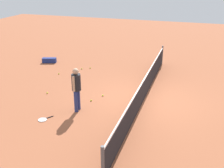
# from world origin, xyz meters

# --- Properties ---
(ground_plane) EXTENTS (40.00, 40.00, 0.00)m
(ground_plane) POSITION_xyz_m (0.00, 0.00, 0.00)
(ground_plane) COLOR #9E5638
(court_net) EXTENTS (10.09, 0.09, 1.07)m
(court_net) POSITION_xyz_m (0.00, 0.00, 0.50)
(court_net) COLOR #4C4C51
(court_net) RESTS_ON ground_plane
(player_near_side) EXTENTS (0.52, 0.34, 1.70)m
(player_near_side) POSITION_xyz_m (1.70, -2.22, 1.01)
(player_near_side) COLOR navy
(player_near_side) RESTS_ON ground_plane
(tennis_racket_near_player) EXTENTS (0.58, 0.47, 0.03)m
(tennis_racket_near_player) POSITION_xyz_m (2.75, -3.10, 0.01)
(tennis_racket_near_player) COLOR white
(tennis_racket_near_player) RESTS_ON ground_plane
(tennis_ball_near_player) EXTENTS (0.07, 0.07, 0.07)m
(tennis_ball_near_player) POSITION_xyz_m (0.20, -1.74, 0.03)
(tennis_ball_near_player) COLOR #C6E033
(tennis_ball_near_player) RESTS_ON ground_plane
(tennis_ball_by_net) EXTENTS (0.07, 0.07, 0.07)m
(tennis_ball_by_net) POSITION_xyz_m (0.81, -2.03, 0.03)
(tennis_ball_by_net) COLOR #C6E033
(tennis_ball_by_net) RESTS_ON ground_plane
(tennis_ball_midcourt) EXTENTS (0.07, 0.07, 0.07)m
(tennis_ball_midcourt) POSITION_xyz_m (-1.62, -4.83, 0.03)
(tennis_ball_midcourt) COLOR #C6E033
(tennis_ball_midcourt) RESTS_ON ground_plane
(tennis_ball_baseline) EXTENTS (0.07, 0.07, 0.07)m
(tennis_ball_baseline) POSITION_xyz_m (0.70, -4.14, 0.03)
(tennis_ball_baseline) COLOR #C6E033
(tennis_ball_baseline) RESTS_ON ground_plane
(tennis_ball_stray_left) EXTENTS (0.07, 0.07, 0.07)m
(tennis_ball_stray_left) POSITION_xyz_m (-2.98, -3.62, 0.03)
(tennis_ball_stray_left) COLOR #C6E033
(tennis_ball_stray_left) RESTS_ON ground_plane
(tennis_ball_stray_right) EXTENTS (0.07, 0.07, 0.07)m
(tennis_ball_stray_right) POSITION_xyz_m (-2.71, -4.01, 0.03)
(tennis_ball_stray_right) COLOR #C6E033
(tennis_ball_stray_right) RESTS_ON ground_plane
(equipment_bag) EXTENTS (0.52, 0.85, 0.28)m
(equipment_bag) POSITION_xyz_m (-3.20, -6.34, 0.14)
(equipment_bag) COLOR navy
(equipment_bag) RESTS_ON ground_plane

